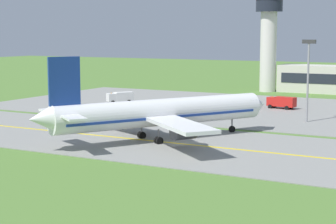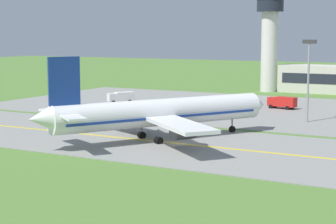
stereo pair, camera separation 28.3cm
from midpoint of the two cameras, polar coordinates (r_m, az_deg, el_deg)
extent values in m
plane|color=#517A33|center=(82.62, 1.15, -3.22)|extent=(500.00, 500.00, 0.00)
cube|color=gray|center=(82.61, 1.15, -3.19)|extent=(240.00, 28.00, 0.10)
cube|color=gray|center=(118.43, 14.82, -0.11)|extent=(140.00, 52.00, 0.10)
cube|color=yellow|center=(82.60, 1.15, -3.15)|extent=(220.00, 0.60, 0.01)
cylinder|color=white|center=(85.14, -0.73, -0.03)|extent=(21.07, 31.13, 4.00)
cone|color=white|center=(95.44, 8.79, 0.72)|extent=(4.60, 4.20, 3.80)
cone|color=white|center=(77.68, -12.59, -0.67)|extent=(4.57, 4.50, 3.40)
cube|color=navy|center=(85.21, -0.73, -0.36)|extent=(19.73, 28.85, 0.36)
cube|color=#1E232D|center=(93.98, 7.76, 1.07)|extent=(3.84, 3.30, 0.70)
cube|color=white|center=(91.64, -4.57, 0.19)|extent=(15.68, 10.34, 0.50)
cylinder|color=#47474C|center=(90.96, -2.88, -0.74)|extent=(3.73, 4.10, 2.30)
cylinder|color=black|center=(91.71, -1.99, -0.67)|extent=(1.92, 1.30, 2.10)
cube|color=white|center=(76.87, 1.00, -1.25)|extent=(14.65, 13.21, 0.50)
cylinder|color=#47474C|center=(79.82, 1.47, -1.93)|extent=(3.73, 4.10, 2.30)
cylinder|color=black|center=(80.67, 2.44, -1.83)|extent=(1.92, 1.30, 2.10)
cube|color=navy|center=(78.24, -10.32, 3.03)|extent=(2.63, 3.97, 6.50)
cube|color=white|center=(81.64, -11.16, 0.06)|extent=(6.45, 4.73, 0.30)
cube|color=white|center=(75.69, -9.54, -0.50)|extent=(6.23, 5.54, 0.30)
cylinder|color=slate|center=(92.64, 6.27, -1.20)|extent=(0.24, 0.24, 1.65)
cylinder|color=black|center=(92.78, 6.26, -1.71)|extent=(0.87, 1.12, 1.10)
cylinder|color=slate|center=(86.87, -2.73, -1.76)|extent=(0.24, 0.24, 1.65)
cylinder|color=black|center=(87.25, -2.81, -2.27)|extent=(0.87, 1.12, 1.10)
cylinder|color=black|center=(86.77, -2.64, -2.33)|extent=(0.87, 1.12, 1.10)
cylinder|color=slate|center=(82.37, -1.03, -2.28)|extent=(0.24, 0.24, 1.65)
cylinder|color=black|center=(82.75, -1.13, -2.81)|extent=(0.87, 1.12, 1.10)
cylinder|color=black|center=(82.28, -0.94, -2.87)|extent=(0.87, 1.12, 1.10)
cube|color=red|center=(124.18, 10.22, 1.05)|extent=(2.09, 2.25, 1.80)
cube|color=#1E232D|center=(124.48, 9.91, 1.22)|extent=(0.40, 1.84, 0.81)
cube|color=red|center=(122.86, 11.47, 0.99)|extent=(4.47, 2.72, 2.00)
cylinder|color=orange|center=(124.07, 10.23, 1.51)|extent=(0.20, 0.20, 0.18)
cylinder|color=black|center=(123.41, 9.99, 0.52)|extent=(0.94, 0.43, 0.90)
cylinder|color=black|center=(125.19, 10.41, 0.61)|extent=(0.94, 0.43, 0.90)
cylinder|color=black|center=(121.69, 11.59, 0.38)|extent=(0.94, 0.43, 0.90)
cylinder|color=black|center=(123.58, 12.01, 0.48)|extent=(0.94, 0.43, 0.90)
cube|color=silver|center=(130.23, -5.69, 1.44)|extent=(2.68, 2.64, 1.80)
cube|color=#1E232D|center=(129.95, -6.01, 1.56)|extent=(1.54, 1.21, 0.81)
cube|color=silver|center=(131.21, -4.45, 1.55)|extent=(4.22, 4.61, 2.00)
cylinder|color=orange|center=(130.12, -5.69, 1.88)|extent=(0.20, 0.20, 0.18)
cylinder|color=black|center=(129.41, -5.54, 0.93)|extent=(0.78, 0.90, 0.90)
cylinder|color=black|center=(131.29, -5.82, 1.03)|extent=(0.78, 0.90, 0.90)
cylinder|color=black|center=(130.65, -3.94, 1.02)|extent=(0.78, 0.90, 0.90)
cylinder|color=black|center=(132.60, -4.26, 1.11)|extent=(0.78, 0.90, 0.90)
cylinder|color=silver|center=(159.73, 9.83, 5.87)|extent=(4.40, 4.40, 21.59)
cylinder|color=#1E232D|center=(159.83, 9.94, 10.31)|extent=(7.20, 7.20, 3.20)
cylinder|color=gray|center=(105.15, 13.58, 2.78)|extent=(0.36, 0.36, 14.00)
cube|color=#333333|center=(104.80, 13.71, 6.78)|extent=(2.40, 0.50, 0.70)
camera|label=1|loc=(0.14, -90.09, -0.01)|focal=61.63mm
camera|label=2|loc=(0.14, 89.91, 0.01)|focal=61.63mm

